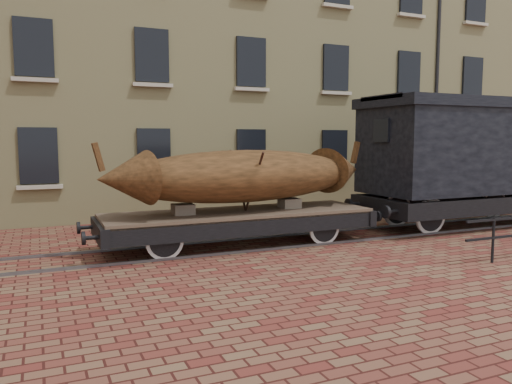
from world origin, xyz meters
name	(u,v)px	position (x,y,z in m)	size (l,w,h in m)	color
ground	(290,241)	(0.00, 0.00, 0.00)	(90.00, 90.00, 0.00)	#5D231D
warehouse_cream	(248,45)	(3.00, 9.99, 7.00)	(40.00, 10.19, 14.00)	#D3C682
rail_track	(290,240)	(0.00, 0.00, 0.03)	(30.00, 1.52, 0.06)	#59595E
flatcar_wagon	(239,218)	(-1.46, 0.00, 0.72)	(7.60, 2.06, 1.15)	brown
iron_boat	(246,176)	(-1.27, 0.00, 1.78)	(7.43, 2.80, 1.75)	brown
goods_van	(468,147)	(6.16, 0.00, 2.46)	(7.59, 2.77, 3.92)	black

